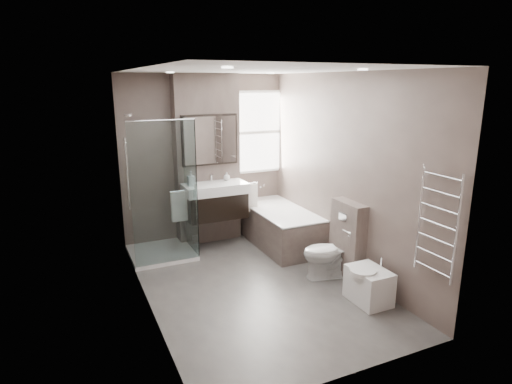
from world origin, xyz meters
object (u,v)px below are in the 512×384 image
bathtub (279,225)px  bidet (368,285)px  vanity (215,200)px  toilet (329,252)px

bathtub → bidet: bathtub is taller
bathtub → bidet: (0.09, -2.04, -0.10)m
bathtub → vanity: bearing=160.6°
vanity → bidet: size_ratio=1.82×
toilet → bathtub: bearing=-164.7°
bathtub → toilet: (0.05, -1.30, 0.03)m
bathtub → bidet: size_ratio=3.07×
toilet → bidet: bearing=16.7°
toilet → bidet: size_ratio=1.31×
bidet → toilet: bearing=93.4°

